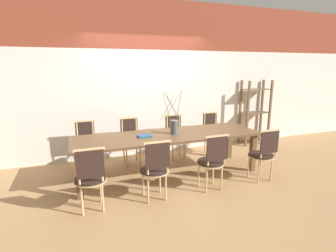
{
  "coord_description": "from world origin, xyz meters",
  "views": [
    {
      "loc": [
        -1.51,
        -4.07,
        1.87
      ],
      "look_at": [
        0.0,
        0.0,
        0.88
      ],
      "focal_mm": 28.0,
      "sensor_mm": 36.0,
      "label": 1
    }
  ],
  "objects_px": {
    "dining_table": "(168,139)",
    "chair_far_center": "(175,135)",
    "book_stack": "(144,136)",
    "chair_near_center": "(212,160)",
    "shelving_rack": "(255,113)",
    "vase_centerpiece": "(174,126)"
  },
  "relations": [
    {
      "from": "vase_centerpiece",
      "to": "shelving_rack",
      "type": "distance_m",
      "value": 2.74
    },
    {
      "from": "chair_near_center",
      "to": "chair_far_center",
      "type": "relative_size",
      "value": 1.0
    },
    {
      "from": "chair_near_center",
      "to": "shelving_rack",
      "type": "bearing_deg",
      "value": 39.79
    },
    {
      "from": "chair_far_center",
      "to": "shelving_rack",
      "type": "xyz_separation_m",
      "value": [
        2.19,
        0.29,
        0.29
      ]
    },
    {
      "from": "chair_near_center",
      "to": "shelving_rack",
      "type": "height_order",
      "value": "shelving_rack"
    },
    {
      "from": "chair_near_center",
      "to": "book_stack",
      "type": "distance_m",
      "value": 1.17
    },
    {
      "from": "book_stack",
      "to": "dining_table",
      "type": "bearing_deg",
      "value": 2.35
    },
    {
      "from": "chair_far_center",
      "to": "book_stack",
      "type": "bearing_deg",
      "value": 42.23
    },
    {
      "from": "dining_table",
      "to": "chair_far_center",
      "type": "bearing_deg",
      "value": 59.89
    },
    {
      "from": "dining_table",
      "to": "chair_far_center",
      "type": "xyz_separation_m",
      "value": [
        0.45,
        0.78,
        -0.17
      ]
    },
    {
      "from": "dining_table",
      "to": "chair_near_center",
      "type": "xyz_separation_m",
      "value": [
        0.43,
        -0.78,
        -0.17
      ]
    },
    {
      "from": "dining_table",
      "to": "chair_far_center",
      "type": "relative_size",
      "value": 3.56
    },
    {
      "from": "book_stack",
      "to": "shelving_rack",
      "type": "xyz_separation_m",
      "value": [
        3.07,
        1.09,
        0.03
      ]
    },
    {
      "from": "dining_table",
      "to": "book_stack",
      "type": "relative_size",
      "value": 14.31
    },
    {
      "from": "shelving_rack",
      "to": "dining_table",
      "type": "bearing_deg",
      "value": -158.01
    },
    {
      "from": "dining_table",
      "to": "chair_far_center",
      "type": "distance_m",
      "value": 0.91
    },
    {
      "from": "dining_table",
      "to": "book_stack",
      "type": "xyz_separation_m",
      "value": [
        -0.42,
        -0.02,
        0.09
      ]
    },
    {
      "from": "chair_near_center",
      "to": "chair_far_center",
      "type": "distance_m",
      "value": 1.55
    },
    {
      "from": "vase_centerpiece",
      "to": "book_stack",
      "type": "distance_m",
      "value": 0.56
    },
    {
      "from": "book_stack",
      "to": "shelving_rack",
      "type": "height_order",
      "value": "shelving_rack"
    },
    {
      "from": "shelving_rack",
      "to": "book_stack",
      "type": "bearing_deg",
      "value": -160.53
    },
    {
      "from": "chair_near_center",
      "to": "shelving_rack",
      "type": "xyz_separation_m",
      "value": [
        2.22,
        1.84,
        0.29
      ]
    }
  ]
}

